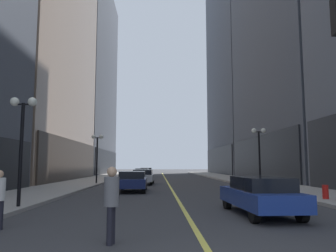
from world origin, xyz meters
The scene contains 17 objects.
ground_plane centered at (0.00, 35.00, 0.00)m, with size 200.00×200.00×0.00m, color #38383A.
sidewalk_left centered at (-8.25, 35.00, 0.07)m, with size 4.50×78.00×0.15m, color #9E9991.
sidewalk_right centered at (8.25, 35.00, 0.07)m, with size 4.50×78.00×0.15m, color #9E9991.
lane_centre_stripe centered at (0.00, 35.00, 0.00)m, with size 0.16×70.00×0.01m, color #E5D64C.
building_left_mid centered at (-16.07, 34.50, 18.53)m, with size 11.35×24.00×37.22m.
building_left_far centered at (-17.60, 60.00, 18.39)m, with size 14.41×26.00×36.90m.
building_right_far centered at (16.45, 60.00, 20.86)m, with size 12.11×26.00×41.90m.
car_blue centered at (2.55, 8.36, 0.72)m, with size 1.90×4.79×1.32m.
car_navy centered at (-2.67, 18.96, 0.72)m, with size 1.88×4.43×1.32m.
car_silver centered at (-2.31, 27.10, 0.72)m, with size 1.98×4.60×1.32m.
car_grey centered at (-2.88, 37.56, 0.72)m, with size 1.79×4.66×1.32m.
car_maroon centered at (-2.65, 45.72, 0.72)m, with size 1.78×4.53×1.32m.
pedestrian_in_grey_suit centered at (-2.06, 4.19, 0.99)m, with size 0.40×0.40×1.70m.
street_lamp_left_near centered at (-6.40, 9.92, 3.26)m, with size 1.06×0.36×4.43m.
street_lamp_left_far centered at (-6.40, 26.57, 3.26)m, with size 1.06×0.36×4.43m.
street_lamp_right_mid centered at (6.40, 20.80, 3.26)m, with size 1.06×0.36×4.43m.
fire_hydrant_right centered at (6.90, 12.35, 0.40)m, with size 0.28×0.28×0.80m, color red.
Camera 1 is at (-1.04, -3.45, 1.74)m, focal length 35.84 mm.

